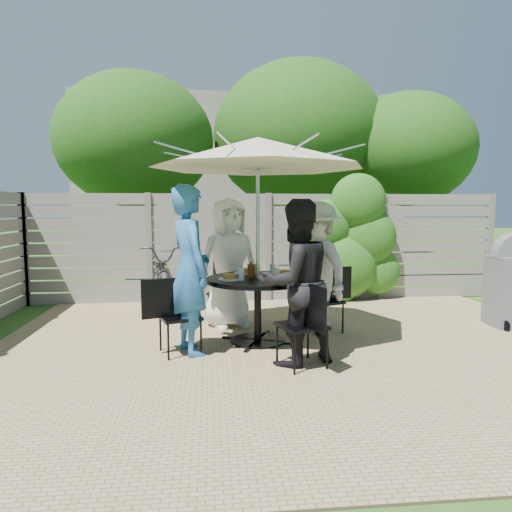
{
  "coord_description": "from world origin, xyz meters",
  "views": [
    {
      "loc": [
        -0.98,
        -4.7,
        1.6
      ],
      "look_at": [
        -0.44,
        0.75,
        1.02
      ],
      "focal_mm": 32.0,
      "sensor_mm": 36.0,
      "label": 1
    }
  ],
  "objects": [
    {
      "name": "plate_left",
      "position": [
        -0.77,
        0.41,
        0.81
      ],
      "size": [
        0.26,
        0.26,
        0.06
      ],
      "color": "white",
      "rests_on": "patio_table"
    },
    {
      "name": "person_right",
      "position": [
        0.34,
        0.85,
        0.84
      ],
      "size": [
        0.98,
        1.24,
        1.68
      ],
      "primitive_type": "imported",
      "rotation": [
        0.0,
        0.0,
        5.09
      ],
      "color": "#A7A5A2",
      "rests_on": "ground"
    },
    {
      "name": "person_front",
      "position": [
        -0.13,
        -0.23,
        0.84
      ],
      "size": [
        1.0,
        0.9,
        1.69
      ],
      "primitive_type": "imported",
      "rotation": [
        0.0,
        0.0,
        3.52
      ],
      "color": "black",
      "rests_on": "ground"
    },
    {
      "name": "umbrella",
      "position": [
        -0.44,
        0.55,
        2.22
      ],
      "size": [
        3.21,
        3.21,
        2.4
      ],
      "rotation": [
        0.0,
        0.0,
        0.38
      ],
      "color": "silver",
      "rests_on": "ground"
    },
    {
      "name": "glass_front",
      "position": [
        -0.24,
        0.34,
        0.86
      ],
      "size": [
        0.07,
        0.07,
        0.14
      ],
      "primitive_type": "cylinder",
      "color": "silver",
      "rests_on": "patio_table"
    },
    {
      "name": "chair_front",
      "position": [
        -0.08,
        -0.35,
        0.26
      ],
      "size": [
        0.53,
        0.67,
        0.88
      ],
      "rotation": [
        0.0,
        0.0,
        1.9
      ],
      "color": "black",
      "rests_on": "ground"
    },
    {
      "name": "bicycle",
      "position": [
        -1.76,
        2.6,
        0.52
      ],
      "size": [
        1.03,
        2.07,
        1.04
      ],
      "primitive_type": "imported",
      "rotation": [
        0.0,
        0.0,
        0.18
      ],
      "color": "#333338",
      "rests_on": "ground"
    },
    {
      "name": "glass_right",
      "position": [
        -0.23,
        0.74,
        0.86
      ],
      "size": [
        0.07,
        0.07,
        0.14
      ],
      "primitive_type": "cylinder",
      "color": "silver",
      "rests_on": "patio_table"
    },
    {
      "name": "glass_left",
      "position": [
        -0.64,
        0.35,
        0.86
      ],
      "size": [
        0.07,
        0.07,
        0.14
      ],
      "primitive_type": "cylinder",
      "color": "silver",
      "rests_on": "patio_table"
    },
    {
      "name": "chair_right",
      "position": [
        0.46,
        0.9,
        0.25
      ],
      "size": [
        0.65,
        0.51,
        0.84
      ],
      "rotation": [
        0.0,
        0.0,
        3.45
      ],
      "color": "black",
      "rests_on": "ground"
    },
    {
      "name": "chair_left",
      "position": [
        -1.33,
        0.19,
        0.26
      ],
      "size": [
        0.65,
        0.52,
        0.85
      ],
      "rotation": [
        0.0,
        0.0,
        6.62
      ],
      "color": "black",
      "rests_on": "ground"
    },
    {
      "name": "glass_back",
      "position": [
        -0.63,
        0.75,
        0.86
      ],
      "size": [
        0.07,
        0.07,
        0.14
      ],
      "primitive_type": "cylinder",
      "color": "silver",
      "rests_on": "patio_table"
    },
    {
      "name": "backyard_envelope",
      "position": [
        0.09,
        10.29,
        2.61
      ],
      "size": [
        60.0,
        60.0,
        5.0
      ],
      "color": "#335A1C",
      "rests_on": "ground"
    },
    {
      "name": "person_back",
      "position": [
        -0.74,
        1.32,
        0.87
      ],
      "size": [
        0.99,
        0.82,
        1.73
      ],
      "primitive_type": "imported",
      "rotation": [
        0.0,
        0.0,
        6.66
      ],
      "color": "white",
      "rests_on": "ground"
    },
    {
      "name": "syrup_jug",
      "position": [
        -0.51,
        0.57,
        0.87
      ],
      "size": [
        0.09,
        0.09,
        0.16
      ],
      "primitive_type": "cylinder",
      "color": "#59280C",
      "rests_on": "patio_table"
    },
    {
      "name": "chair_back",
      "position": [
        -0.79,
        1.44,
        0.26
      ],
      "size": [
        0.53,
        0.65,
        0.85
      ],
      "rotation": [
        0.0,
        0.0,
        5.09
      ],
      "color": "black",
      "rests_on": "ground"
    },
    {
      "name": "coffee_cup",
      "position": [
        -0.42,
        0.79,
        0.85
      ],
      "size": [
        0.08,
        0.08,
        0.12
      ],
      "primitive_type": "cylinder",
      "color": "#C6B293",
      "rests_on": "patio_table"
    },
    {
      "name": "plate_right",
      "position": [
        -0.1,
        0.68,
        0.81
      ],
      "size": [
        0.26,
        0.26,
        0.06
      ],
      "color": "white",
      "rests_on": "patio_table"
    },
    {
      "name": "plate_back",
      "position": [
        -0.57,
        0.88,
        0.81
      ],
      "size": [
        0.26,
        0.26,
        0.06
      ],
      "color": "white",
      "rests_on": "patio_table"
    },
    {
      "name": "plate_front",
      "position": [
        -0.3,
        0.21,
        0.81
      ],
      "size": [
        0.26,
        0.26,
        0.06
      ],
      "color": "white",
      "rests_on": "patio_table"
    },
    {
      "name": "person_left",
      "position": [
        -1.21,
        0.24,
        0.92
      ],
      "size": [
        0.66,
        0.79,
        1.85
      ],
      "primitive_type": "imported",
      "rotation": [
        0.0,
        0.0,
        8.23
      ],
      "color": "#2560A0",
      "rests_on": "ground"
    },
    {
      "name": "patio_table",
      "position": [
        -0.44,
        0.55,
        0.55
      ],
      "size": [
        1.56,
        1.56,
        0.79
      ],
      "rotation": [
        0.0,
        0.0,
        0.38
      ],
      "color": "black",
      "rests_on": "ground"
    }
  ]
}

